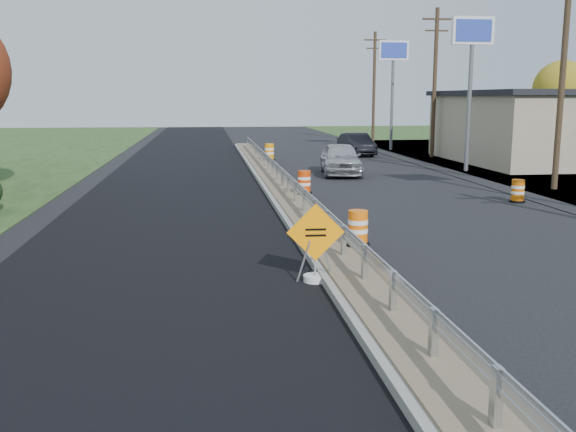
{
  "coord_description": "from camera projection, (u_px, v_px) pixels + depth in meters",
  "views": [
    {
      "loc": [
        -3.15,
        -16.29,
        3.85
      ],
      "look_at": [
        -1.25,
        -1.55,
        1.1
      ],
      "focal_mm": 40.0,
      "sensor_mm": 36.0,
      "label": 1
    }
  ],
  "objects": [
    {
      "name": "guardrail",
      "position": [
        285.0,
        177.0,
        25.63
      ],
      "size": [
        0.1,
        46.15,
        0.72
      ],
      "color": "silver",
      "rests_on": "median"
    },
    {
      "name": "barrel_median_near",
      "position": [
        358.0,
        229.0,
        15.85
      ],
      "size": [
        0.6,
        0.6,
        0.88
      ],
      "color": "black",
      "rests_on": "median"
    },
    {
      "name": "car_dark_mid",
      "position": [
        356.0,
        144.0,
        43.36
      ],
      "size": [
        1.85,
        4.59,
        1.48
      ],
      "primitive_type": "imported",
      "rotation": [
        0.0,
        0.0,
        0.06
      ],
      "color": "black",
      "rests_on": "ground"
    },
    {
      "name": "utility_pole_north",
      "position": [
        374.0,
        85.0,
        55.56
      ],
      "size": [
        1.9,
        0.26,
        9.4
      ],
      "color": "#473523",
      "rests_on": "ground"
    },
    {
      "name": "barrel_shoulder_near",
      "position": [
        518.0,
        191.0,
        23.85
      ],
      "size": [
        0.58,
        0.58,
        0.85
      ],
      "color": "black",
      "rests_on": "ground"
    },
    {
      "name": "milled_overlay",
      "position": [
        176.0,
        193.0,
        26.18
      ],
      "size": [
        7.2,
        120.0,
        0.01
      ],
      "primitive_type": "cube",
      "color": "black",
      "rests_on": "ground"
    },
    {
      "name": "car_silver",
      "position": [
        341.0,
        159.0,
        32.39
      ],
      "size": [
        2.43,
        4.93,
        1.62
      ],
      "primitive_type": "imported",
      "rotation": [
        0.0,
        0.0,
        -0.11
      ],
      "color": "silver",
      "rests_on": "ground"
    },
    {
      "name": "barrel_median_far",
      "position": [
        269.0,
        152.0,
        37.37
      ],
      "size": [
        0.67,
        0.67,
        0.98
      ],
      "color": "black",
      "rests_on": "median"
    },
    {
      "name": "barrel_median_mid",
      "position": [
        304.0,
        183.0,
        24.37
      ],
      "size": [
        0.61,
        0.61,
        0.89
      ],
      "color": "black",
      "rests_on": "median"
    },
    {
      "name": "utility_pole_smid",
      "position": [
        563.0,
        71.0,
        26.31
      ],
      "size": [
        1.9,
        0.26,
        9.4
      ],
      "color": "#473523",
      "rests_on": "ground"
    },
    {
      "name": "pylon_sign_north",
      "position": [
        393.0,
        61.0,
        46.38
      ],
      "size": [
        2.2,
        0.3,
        7.9
      ],
      "color": "slate",
      "rests_on": "ground"
    },
    {
      "name": "tree_far_yellow",
      "position": [
        562.0,
        89.0,
        52.58
      ],
      "size": [
        4.62,
        4.62,
        6.86
      ],
      "color": "#473523",
      "rests_on": "ground"
    },
    {
      "name": "median",
      "position": [
        289.0,
        196.0,
        24.76
      ],
      "size": [
        1.6,
        55.0,
        0.23
      ],
      "color": "gray",
      "rests_on": "ground"
    },
    {
      "name": "barrel_shoulder_far",
      "position": [
        347.0,
        143.0,
        48.97
      ],
      "size": [
        0.59,
        0.59,
        0.87
      ],
      "color": "black",
      "rests_on": "ground"
    },
    {
      "name": "ground",
      "position": [
        327.0,
        245.0,
        16.98
      ],
      "size": [
        140.0,
        140.0,
        0.0
      ],
      "primitive_type": "plane",
      "color": "black",
      "rests_on": "ground"
    },
    {
      "name": "utility_pole_nmid",
      "position": [
        435.0,
        80.0,
        40.93
      ],
      "size": [
        1.9,
        0.26,
        9.4
      ],
      "color": "#473523",
      "rests_on": "ground"
    },
    {
      "name": "caution_sign",
      "position": [
        315.0,
        262.0,
        13.52
      ],
      "size": [
        1.22,
        0.51,
        1.69
      ],
      "rotation": [
        0.0,
        0.0,
        -0.04
      ],
      "color": "white",
      "rests_on": "ground"
    },
    {
      "name": "pylon_sign_mid",
      "position": [
        472.0,
        45.0,
        32.73
      ],
      "size": [
        2.2,
        0.3,
        7.9
      ],
      "color": "slate",
      "rests_on": "ground"
    }
  ]
}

